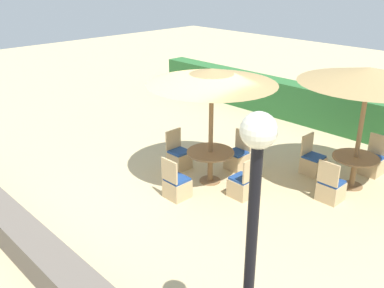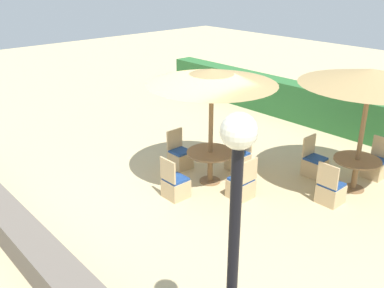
{
  "view_description": "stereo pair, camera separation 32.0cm",
  "coord_description": "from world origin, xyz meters",
  "px_view_note": "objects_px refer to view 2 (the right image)",
  "views": [
    {
      "loc": [
        6.32,
        -5.48,
        4.54
      ],
      "look_at": [
        0.0,
        0.6,
        0.9
      ],
      "focal_mm": 40.0,
      "sensor_mm": 36.0,
      "label": 1
    },
    {
      "loc": [
        6.54,
        -5.24,
        4.54
      ],
      "look_at": [
        0.0,
        0.6,
        0.9
      ],
      "focal_mm": 40.0,
      "sensor_mm": 36.0,
      "label": 2
    }
  ],
  "objects_px": {
    "patio_chair_center_west": "(180,157)",
    "patio_chair_back_right_south": "(330,191)",
    "parasol_back_right": "(371,77)",
    "patio_chair_back_right_north": "(375,166)",
    "parasol_center": "(212,77)",
    "patio_chair_center_south": "(175,186)",
    "lamp_post": "(236,205)",
    "patio_chair_back_right_west": "(314,165)",
    "round_table_center": "(210,158)",
    "round_table_back_right": "(356,166)",
    "patio_chair_center_north": "(238,159)",
    "patio_chair_center_east": "(241,186)"
  },
  "relations": [
    {
      "from": "patio_chair_center_west",
      "to": "patio_chair_back_right_south",
      "type": "bearing_deg",
      "value": 109.82
    },
    {
      "from": "patio_chair_center_west",
      "to": "parasol_back_right",
      "type": "distance_m",
      "value": 4.6
    },
    {
      "from": "patio_chair_back_right_south",
      "to": "patio_chair_back_right_north",
      "type": "bearing_deg",
      "value": 88.93
    },
    {
      "from": "parasol_center",
      "to": "patio_chair_center_south",
      "type": "bearing_deg",
      "value": -88.69
    },
    {
      "from": "lamp_post",
      "to": "patio_chair_back_right_west",
      "type": "relative_size",
      "value": 3.57
    },
    {
      "from": "round_table_center",
      "to": "round_table_back_right",
      "type": "xyz_separation_m",
      "value": [
        2.37,
        2.1,
        -0.02
      ]
    },
    {
      "from": "lamp_post",
      "to": "parasol_back_right",
      "type": "distance_m",
      "value": 5.6
    },
    {
      "from": "parasol_back_right",
      "to": "round_table_back_right",
      "type": "distance_m",
      "value": 1.96
    },
    {
      "from": "patio_chair_center_north",
      "to": "patio_chair_center_south",
      "type": "height_order",
      "value": "same"
    },
    {
      "from": "lamp_post",
      "to": "parasol_center",
      "type": "bearing_deg",
      "value": 138.5
    },
    {
      "from": "parasol_center",
      "to": "patio_chair_back_right_west",
      "type": "distance_m",
      "value": 3.29
    },
    {
      "from": "patio_chair_center_east",
      "to": "patio_chair_back_right_west",
      "type": "height_order",
      "value": "same"
    },
    {
      "from": "parasol_center",
      "to": "patio_chair_back_right_south",
      "type": "relative_size",
      "value": 2.98
    },
    {
      "from": "patio_chair_center_west",
      "to": "patio_chair_center_south",
      "type": "xyz_separation_m",
      "value": [
        1.05,
        -1.02,
        0.0
      ]
    },
    {
      "from": "patio_chair_back_right_north",
      "to": "lamp_post",
      "type": "bearing_deg",
      "value": 102.25
    },
    {
      "from": "patio_chair_center_west",
      "to": "patio_chair_back_right_west",
      "type": "distance_m",
      "value": 3.18
    },
    {
      "from": "patio_chair_center_south",
      "to": "parasol_back_right",
      "type": "xyz_separation_m",
      "value": [
        2.35,
        3.15,
        2.25
      ]
    },
    {
      "from": "parasol_center",
      "to": "patio_chair_back_right_south",
      "type": "height_order",
      "value": "parasol_center"
    },
    {
      "from": "patio_chair_back_right_west",
      "to": "parasol_center",
      "type": "bearing_deg",
      "value": -33.95
    },
    {
      "from": "parasol_center",
      "to": "patio_chair_center_west",
      "type": "height_order",
      "value": "parasol_center"
    },
    {
      "from": "lamp_post",
      "to": "parasol_center",
      "type": "distance_m",
      "value": 5.01
    },
    {
      "from": "patio_chair_back_right_north",
      "to": "patio_chair_back_right_south",
      "type": "distance_m",
      "value": 1.85
    },
    {
      "from": "parasol_back_right",
      "to": "patio_chair_center_south",
      "type": "bearing_deg",
      "value": -126.72
    },
    {
      "from": "patio_chair_center_north",
      "to": "patio_chair_back_right_south",
      "type": "distance_m",
      "value": 2.36
    },
    {
      "from": "patio_chair_center_west",
      "to": "parasol_back_right",
      "type": "relative_size",
      "value": 0.33
    },
    {
      "from": "patio_chair_center_south",
      "to": "patio_chair_center_west",
      "type": "bearing_deg",
      "value": 135.95
    },
    {
      "from": "parasol_center",
      "to": "patio_chair_back_right_west",
      "type": "height_order",
      "value": "parasol_center"
    },
    {
      "from": "round_table_center",
      "to": "parasol_back_right",
      "type": "height_order",
      "value": "parasol_back_right"
    },
    {
      "from": "patio_chair_center_south",
      "to": "patio_chair_back_right_north",
      "type": "relative_size",
      "value": 1.0
    },
    {
      "from": "round_table_center",
      "to": "patio_chair_back_right_south",
      "type": "height_order",
      "value": "patio_chair_back_right_south"
    },
    {
      "from": "patio_chair_center_north",
      "to": "patio_chair_back_right_north",
      "type": "bearing_deg",
      "value": -139.02
    },
    {
      "from": "patio_chair_center_south",
      "to": "parasol_back_right",
      "type": "relative_size",
      "value": 0.33
    },
    {
      "from": "lamp_post",
      "to": "patio_chair_center_east",
      "type": "distance_m",
      "value": 4.81
    },
    {
      "from": "patio_chair_back_right_west",
      "to": "lamp_post",
      "type": "bearing_deg",
      "value": 23.83
    },
    {
      "from": "lamp_post",
      "to": "patio_chair_center_north",
      "type": "bearing_deg",
      "value": 131.34
    },
    {
      "from": "patio_chair_center_east",
      "to": "patio_chair_center_west",
      "type": "height_order",
      "value": "same"
    },
    {
      "from": "patio_chair_center_west",
      "to": "patio_chair_center_north",
      "type": "bearing_deg",
      "value": 134.13
    },
    {
      "from": "round_table_center",
      "to": "parasol_back_right",
      "type": "xyz_separation_m",
      "value": [
        2.37,
        2.1,
        1.93
      ]
    },
    {
      "from": "parasol_center",
      "to": "patio_chair_back_right_north",
      "type": "xyz_separation_m",
      "value": [
        2.37,
        3.03,
        -2.17
      ]
    },
    {
      "from": "lamp_post",
      "to": "parasol_back_right",
      "type": "bearing_deg",
      "value": 104.32
    },
    {
      "from": "patio_chair_center_north",
      "to": "parasol_back_right",
      "type": "height_order",
      "value": "parasol_back_right"
    },
    {
      "from": "round_table_back_right",
      "to": "patio_chair_back_right_west",
      "type": "distance_m",
      "value": 1.03
    },
    {
      "from": "patio_chair_center_east",
      "to": "patio_chair_back_right_north",
      "type": "bearing_deg",
      "value": -24.92
    },
    {
      "from": "parasol_back_right",
      "to": "patio_chair_back_right_south",
      "type": "relative_size",
      "value": 3.06
    },
    {
      "from": "patio_chair_center_east",
      "to": "patio_chair_back_right_west",
      "type": "bearing_deg",
      "value": -11.55
    },
    {
      "from": "patio_chair_center_west",
      "to": "patio_chair_center_south",
      "type": "relative_size",
      "value": 1.0
    },
    {
      "from": "patio_chair_center_east",
      "to": "patio_chair_back_right_north",
      "type": "xyz_separation_m",
      "value": [
        1.41,
        3.04,
        0.0
      ]
    },
    {
      "from": "round_table_center",
      "to": "patio_chair_center_south",
      "type": "height_order",
      "value": "patio_chair_center_south"
    },
    {
      "from": "parasol_center",
      "to": "patio_chair_back_right_south",
      "type": "bearing_deg",
      "value": 26.94
    },
    {
      "from": "round_table_center",
      "to": "round_table_back_right",
      "type": "relative_size",
      "value": 1.06
    }
  ]
}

